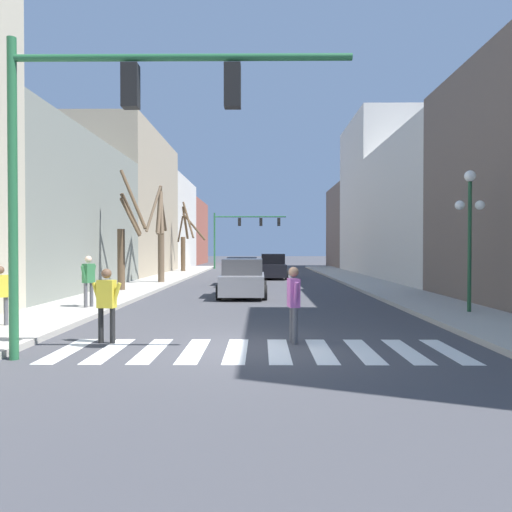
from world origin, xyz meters
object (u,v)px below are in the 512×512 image
(pedestrian_waiting_at_curb, at_px, (88,277))
(car_parked_left_mid, at_px, (243,279))
(traffic_signal_near, at_px, (110,126))
(car_parked_right_mid, at_px, (273,267))
(pedestrian_on_left_sidewalk, at_px, (0,290))
(pedestrian_near_right_corner, at_px, (294,298))
(street_tree_right_far, at_px, (125,240))
(car_parked_left_near, at_px, (242,272))
(street_tree_left_near, at_px, (160,233))
(pedestrian_crossing_street, at_px, (107,299))
(street_lamp_right_corner, at_px, (470,212))
(traffic_signal_far, at_px, (242,227))
(street_tree_left_mid, at_px, (185,240))

(pedestrian_waiting_at_curb, bearing_deg, car_parked_left_mid, 154.33)
(traffic_signal_near, distance_m, car_parked_right_mid, 26.45)
(pedestrian_on_left_sidewalk, bearing_deg, pedestrian_near_right_corner, 125.83)
(pedestrian_near_right_corner, relative_size, street_tree_right_far, 0.30)
(car_parked_left_near, bearing_deg, street_tree_left_near, -92.71)
(pedestrian_crossing_street, distance_m, pedestrian_near_right_corner, 4.29)
(car_parked_left_near, relative_size, car_parked_right_mid, 0.95)
(street_lamp_right_corner, height_order, street_tree_right_far, street_tree_right_far)
(traffic_signal_near, distance_m, car_parked_left_near, 20.20)
(traffic_signal_near, bearing_deg, car_parked_left_mid, 80.30)
(car_parked_left_mid, distance_m, car_parked_right_mid, 13.57)
(pedestrian_on_left_sidewalk, xyz_separation_m, street_tree_right_far, (0.21, 11.25, 1.47))
(traffic_signal_near, xyz_separation_m, traffic_signal_far, (0.96, 42.27, -0.18))
(car_parked_left_mid, bearing_deg, pedestrian_on_left_sidewalk, -33.28)
(traffic_signal_near, xyz_separation_m, street_tree_right_far, (-3.68, 14.51, -2.00))
(pedestrian_crossing_street, bearing_deg, street_tree_right_far, 115.08)
(pedestrian_on_left_sidewalk, bearing_deg, car_parked_left_near, -151.92)
(street_tree_right_far, xyz_separation_m, street_tree_left_mid, (-0.06, 19.67, 0.34))
(traffic_signal_near, relative_size, street_lamp_right_corner, 1.48)
(pedestrian_on_left_sidewalk, bearing_deg, car_parked_right_mid, -151.50)
(pedestrian_crossing_street, bearing_deg, pedestrian_on_left_sidewalk, 166.04)
(traffic_signal_near, bearing_deg, pedestrian_on_left_sidewalk, 140.02)
(car_parked_left_mid, bearing_deg, car_parked_right_mid, 172.99)
(street_tree_right_far, bearing_deg, street_tree_left_near, 83.67)
(street_lamp_right_corner, bearing_deg, car_parked_right_mid, 106.46)
(traffic_signal_near, relative_size, street_tree_left_mid, 1.09)
(traffic_signal_far, xyz_separation_m, pedestrian_near_right_corner, (2.72, -40.53, -3.33))
(car_parked_right_mid, distance_m, pedestrian_near_right_corner, 24.17)
(traffic_signal_near, height_order, pedestrian_waiting_at_curb, traffic_signal_near)
(traffic_signal_near, height_order, street_tree_left_near, traffic_signal_near)
(street_lamp_right_corner, relative_size, car_parked_left_mid, 1.05)
(car_parked_left_mid, relative_size, car_parked_right_mid, 0.89)
(traffic_signal_near, xyz_separation_m, pedestrian_near_right_corner, (3.68, 1.74, -3.51))
(traffic_signal_near, bearing_deg, traffic_signal_far, 88.70)
(car_parked_left_mid, distance_m, pedestrian_on_left_sidewalk, 10.97)
(traffic_signal_far, bearing_deg, pedestrian_waiting_at_curb, -96.50)
(street_tree_left_mid, bearing_deg, street_tree_right_far, -89.81)
(pedestrian_on_left_sidewalk, bearing_deg, street_tree_right_far, -133.84)
(pedestrian_waiting_at_curb, bearing_deg, pedestrian_crossing_street, 42.77)
(traffic_signal_near, bearing_deg, street_tree_right_far, 104.25)
(traffic_signal_far, relative_size, street_tree_left_mid, 1.23)
(street_tree_right_far, bearing_deg, car_parked_left_mid, -19.67)
(street_lamp_right_corner, distance_m, pedestrian_crossing_street, 11.41)
(traffic_signal_far, height_order, street_lamp_right_corner, traffic_signal_far)
(car_parked_right_mid, distance_m, street_tree_left_near, 9.34)
(car_parked_left_mid, bearing_deg, car_parked_left_near, -177.70)
(street_tree_right_far, bearing_deg, street_lamp_right_corner, -31.85)
(traffic_signal_far, xyz_separation_m, street_tree_left_mid, (-4.71, -8.09, -1.48))
(street_lamp_right_corner, xyz_separation_m, car_parked_right_mid, (-5.80, 19.64, -2.51))
(car_parked_left_near, height_order, street_tree_left_mid, street_tree_left_mid)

